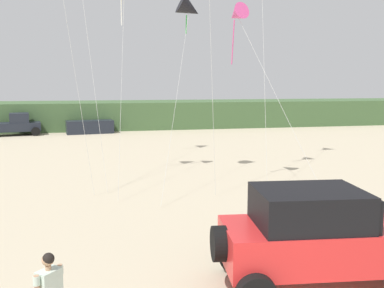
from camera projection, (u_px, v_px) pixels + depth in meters
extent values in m
cube|color=#426038|center=(130.00, 114.00, 45.13)|extent=(90.00, 7.98, 2.71)
cube|color=red|center=(322.00, 244.00, 9.45)|extent=(4.57, 2.31, 0.90)
cube|color=black|center=(309.00, 207.00, 9.30)|extent=(2.48, 2.00, 0.80)
cube|color=black|center=(361.00, 207.00, 9.43)|extent=(0.28, 1.67, 0.72)
cylinder|color=black|center=(219.00, 244.00, 9.20)|extent=(0.38, 0.80, 0.77)
cylinder|color=black|center=(372.00, 248.00, 10.73)|extent=(0.87, 0.39, 0.84)
cylinder|color=black|center=(372.00, 248.00, 10.73)|extent=(0.41, 0.36, 0.38)
cylinder|color=black|center=(235.00, 254.00, 10.37)|extent=(0.87, 0.39, 0.84)
cylinder|color=black|center=(235.00, 254.00, 10.37)|extent=(0.41, 0.36, 0.38)
cube|color=silver|center=(49.00, 285.00, 7.35)|extent=(0.46, 0.47, 0.54)
cylinder|color=silver|center=(36.00, 281.00, 7.11)|extent=(0.11, 0.11, 0.16)
cylinder|color=tan|center=(61.00, 280.00, 7.57)|extent=(0.09, 0.09, 0.56)
cylinder|color=silver|center=(60.00, 269.00, 7.55)|extent=(0.11, 0.11, 0.16)
cylinder|color=tan|center=(48.00, 268.00, 7.31)|extent=(0.10, 0.10, 0.08)
sphere|color=tan|center=(48.00, 260.00, 7.29)|extent=(0.21, 0.21, 0.21)
sphere|color=black|center=(48.00, 259.00, 7.28)|extent=(0.21, 0.21, 0.21)
cube|color=#1E232D|center=(13.00, 127.00, 37.79)|extent=(4.85, 2.64, 0.76)
cube|color=#1E232D|center=(19.00, 118.00, 37.88)|extent=(1.88, 2.04, 0.84)
cylinder|color=black|center=(35.00, 129.00, 39.49)|extent=(0.79, 0.38, 0.76)
cylinder|color=black|center=(36.00, 132.00, 37.56)|extent=(0.79, 0.38, 0.76)
cube|color=#1E232D|center=(90.00, 127.00, 39.41)|extent=(4.39, 2.26, 1.20)
cylinder|color=silver|center=(84.00, 8.00, 19.35)|extent=(1.60, 5.97, 15.79)
cone|color=black|center=(189.00, 9.00, 19.87)|extent=(1.36, 1.15, 1.45)
cylinder|color=green|center=(186.00, 24.00, 19.94)|extent=(0.05, 0.17, 0.84)
cylinder|color=silver|center=(177.00, 96.00, 17.78)|extent=(2.15, 5.01, 7.97)
cone|color=#E04C93|center=(237.00, 14.00, 18.38)|extent=(1.10, 1.14, 1.15)
cylinder|color=#E04C93|center=(233.00, 42.00, 18.52)|extent=(0.05, 0.35, 1.88)
cylinder|color=silver|center=(280.00, 104.00, 16.45)|extent=(1.83, 5.48, 7.47)
cylinder|color=white|center=(121.00, 11.00, 19.70)|extent=(0.05, 0.06, 1.31)
cylinder|color=silver|center=(121.00, 87.00, 18.01)|extent=(0.69, 4.43, 8.71)
cylinder|color=silver|center=(70.00, 42.00, 17.10)|extent=(1.56, 1.60, 12.27)
cylinder|color=silver|center=(210.00, 13.00, 17.01)|extent=(0.20, 1.45, 14.60)
cylinder|color=silver|center=(263.00, 32.00, 19.12)|extent=(1.62, 5.83, 13.58)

